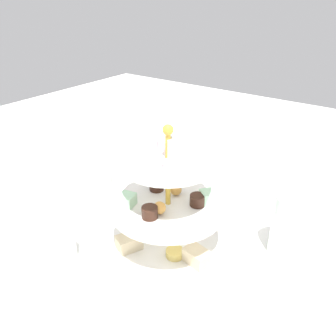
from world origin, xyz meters
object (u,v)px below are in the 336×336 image
object	(u,v)px
water_glass_mid_back	(59,242)
teacup_with_saucer	(146,180)
water_glass_tall_right	(289,226)
butter_knife_right	(224,186)
tiered_serving_stand	(168,214)
water_glass_short_left	(100,188)

from	to	relation	value
water_glass_mid_back	teacup_with_saucer	bearing A→B (deg)	98.59
teacup_with_saucer	water_glass_mid_back	size ratio (longest dim) A/B	0.92
water_glass_tall_right	water_glass_mid_back	xyz separation A→B (m)	(-0.35, -0.28, -0.02)
teacup_with_saucer	butter_knife_right	size ratio (longest dim) A/B	0.53
tiered_serving_stand	water_glass_mid_back	size ratio (longest dim) A/B	2.84
tiered_serving_stand	teacup_with_saucer	bearing A→B (deg)	139.98
tiered_serving_stand	water_glass_tall_right	world-z (taller)	tiered_serving_stand
water_glass_tall_right	water_glass_short_left	world-z (taller)	water_glass_tall_right
water_glass_short_left	water_glass_tall_right	bearing A→B (deg)	10.98
tiered_serving_stand	water_glass_tall_right	size ratio (longest dim) A/B	2.07
water_glass_tall_right	tiered_serving_stand	bearing A→B (deg)	-148.87
tiered_serving_stand	water_glass_mid_back	bearing A→B (deg)	-131.92
teacup_with_saucer	tiered_serving_stand	bearing A→B (deg)	-40.02
water_glass_tall_right	water_glass_mid_back	bearing A→B (deg)	-140.82
water_glass_short_left	water_glass_mid_back	bearing A→B (deg)	-64.92
tiered_serving_stand	butter_knife_right	xyz separation A→B (m)	(-0.02, 0.29, -0.08)
water_glass_short_left	water_glass_mid_back	distance (m)	0.22
water_glass_tall_right	water_glass_short_left	size ratio (longest dim) A/B	1.64
water_glass_tall_right	water_glass_mid_back	distance (m)	0.45
teacup_with_saucer	butter_knife_right	distance (m)	0.21
tiered_serving_stand	teacup_with_saucer	world-z (taller)	tiered_serving_stand
butter_knife_right	water_glass_mid_back	distance (m)	0.47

